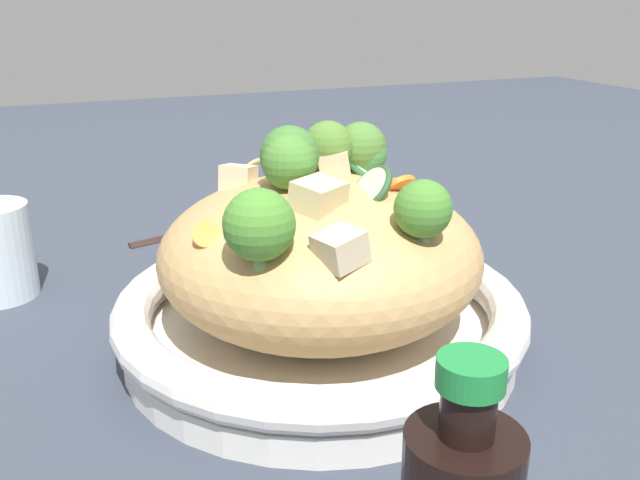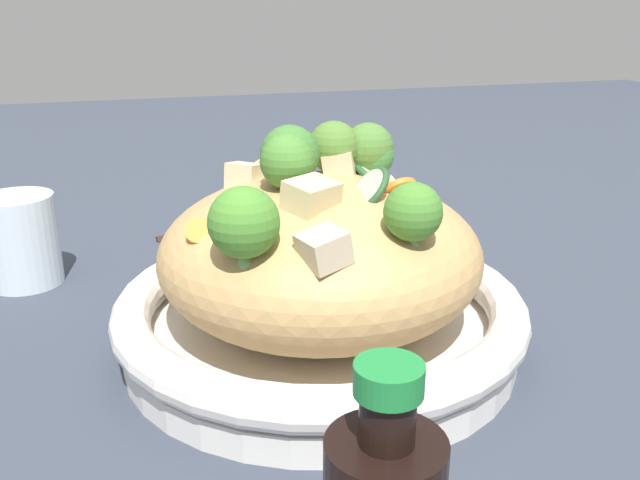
# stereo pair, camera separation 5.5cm
# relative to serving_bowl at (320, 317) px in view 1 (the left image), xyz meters

# --- Properties ---
(ground_plane) EXTENTS (3.00, 3.00, 0.00)m
(ground_plane) POSITION_rel_serving_bowl_xyz_m (0.00, 0.00, -0.03)
(ground_plane) COLOR #343A48
(serving_bowl) EXTENTS (0.33, 0.33, 0.05)m
(serving_bowl) POSITION_rel_serving_bowl_xyz_m (0.00, 0.00, 0.00)
(serving_bowl) COLOR white
(serving_bowl) RESTS_ON ground_plane
(noodle_heap) EXTENTS (0.26, 0.26, 0.13)m
(noodle_heap) POSITION_rel_serving_bowl_xyz_m (-0.00, -0.00, 0.06)
(noodle_heap) COLOR tan
(noodle_heap) RESTS_ON serving_bowl
(broccoli_florets) EXTENTS (0.19, 0.19, 0.08)m
(broccoli_florets) POSITION_rel_serving_bowl_xyz_m (0.01, -0.00, 0.13)
(broccoli_florets) COLOR #A0BF7B
(broccoli_florets) RESTS_ON serving_bowl
(carrot_coins) EXTENTS (0.14, 0.22, 0.04)m
(carrot_coins) POSITION_rel_serving_bowl_xyz_m (-0.02, 0.04, 0.10)
(carrot_coins) COLOR orange
(carrot_coins) RESTS_ON serving_bowl
(zucchini_slices) EXTENTS (0.19, 0.18, 0.05)m
(zucchini_slices) POSITION_rel_serving_bowl_xyz_m (-0.01, 0.01, 0.11)
(zucchini_slices) COLOR beige
(zucchini_slices) RESTS_ON serving_bowl
(chicken_chunks) EXTENTS (0.19, 0.11, 0.05)m
(chicken_chunks) POSITION_rel_serving_bowl_xyz_m (0.02, -0.01, 0.11)
(chicken_chunks) COLOR beige
(chicken_chunks) RESTS_ON serving_bowl
(chopsticks_pair) EXTENTS (0.08, 0.23, 0.01)m
(chopsticks_pair) POSITION_rel_serving_bowl_xyz_m (-0.34, -0.00, -0.02)
(chopsticks_pair) COLOR black
(chopsticks_pair) RESTS_ON ground_plane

